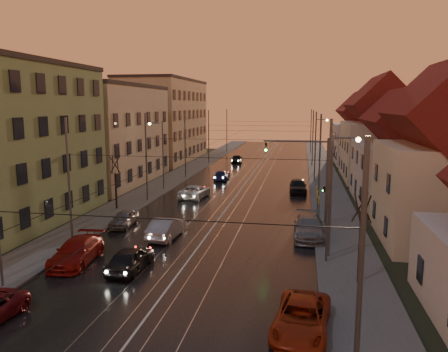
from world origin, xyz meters
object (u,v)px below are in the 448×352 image
Objects in this scene: street_lamp_3 at (318,140)px; parked_right_1 at (309,227)px; parked_left_3 at (124,219)px; parked_right_0 at (302,318)px; driving_car_1 at (167,228)px; driving_car_3 at (222,175)px; street_lamp_1 at (336,184)px; parked_left_2 at (77,251)px; driving_car_2 at (195,191)px; street_lamp_2 at (160,148)px; driving_car_4 at (237,159)px; driving_car_0 at (130,259)px; traffic_light_mast at (315,170)px; parked_right_2 at (298,186)px.

parked_right_1 is at bearing -92.71° from street_lamp_3.
parked_left_3 is 0.76× the size of parked_right_0.
driving_car_1 is at bearing 135.26° from parked_right_0.
driving_car_3 is 0.82× the size of parked_right_1.
street_lamp_1 reaches higher than parked_left_2.
driving_car_1 is at bearing 102.43° from driving_car_2.
parked_right_1 is at bearing 111.69° from driving_car_3.
street_lamp_2 reaches higher than parked_left_3.
driving_car_4 is 42.99m from parked_right_1.
driving_car_2 is 1.33× the size of parked_left_3.
parked_right_0 is at bearing -92.84° from parked_right_1.
driving_car_3 is at bearing 87.81° from driving_car_4.
driving_car_4 is (5.10, 25.63, -4.16)m from street_lamp_2.
street_lamp_3 reaches higher than driving_car_1.
parked_right_1 is (10.59, 8.55, 0.06)m from driving_car_0.
driving_car_0 is at bearing -75.88° from street_lamp_2.
street_lamp_3 is 1.47× the size of parked_right_1.
traffic_light_mast is at bearing 97.91° from street_lamp_1.
street_lamp_3 is 32.06m from parked_right_1.
street_lamp_1 is 1.86× the size of driving_car_0.
driving_car_1 is 14.30m from driving_car_2.
street_lamp_3 is 42.98m from parked_left_2.
traffic_light_mast is at bearing -148.90° from driving_car_1.
driving_car_4 is (-12.00, 37.64, -3.87)m from traffic_light_mast.
parked_right_0 is at bearing -92.49° from street_lamp_3.
driving_car_4 is at bearing 104.81° from parked_right_1.
parked_right_1 is at bearing -43.34° from street_lamp_2.
driving_car_3 is 0.96× the size of parked_right_2.
driving_car_0 is at bearing -131.74° from traffic_light_mast.
street_lamp_3 is at bearing 86.43° from parked_right_1.
parked_right_2 is at bearing -99.67° from street_lamp_3.
traffic_light_mast is 18.33m from parked_right_0.
parked_left_2 is at bearing -84.41° from street_lamp_2.
parked_right_2 reaches higher than parked_left_2.
driving_car_4 is at bearing 78.75° from street_lamp_2.
driving_car_4 is at bearing 106.03° from street_lamp_1.
parked_right_2 is (10.82, 4.76, 0.09)m from driving_car_2.
driving_car_2 is at bearing 144.99° from traffic_light_mast.
driving_car_0 is (-10.98, -12.31, -3.87)m from traffic_light_mast.
parked_left_3 is at bearing -132.19° from parked_right_2.
driving_car_2 is 0.97× the size of parked_left_2.
street_lamp_3 is at bearing 87.73° from traffic_light_mast.
parked_right_1 is (-1.50, -31.76, -4.09)m from street_lamp_3.
driving_car_2 is 1.17× the size of driving_car_4.
traffic_light_mast is at bearing 93.27° from parked_right_0.
parked_right_1 is (11.60, -41.40, 0.06)m from driving_car_4.
driving_car_4 reaches higher than parked_right_0.
street_lamp_2 is 1.87× the size of driving_car_4.
driving_car_2 is 11.66m from driving_car_3.
driving_car_3 is (-0.60, 25.87, -0.13)m from driving_car_1.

